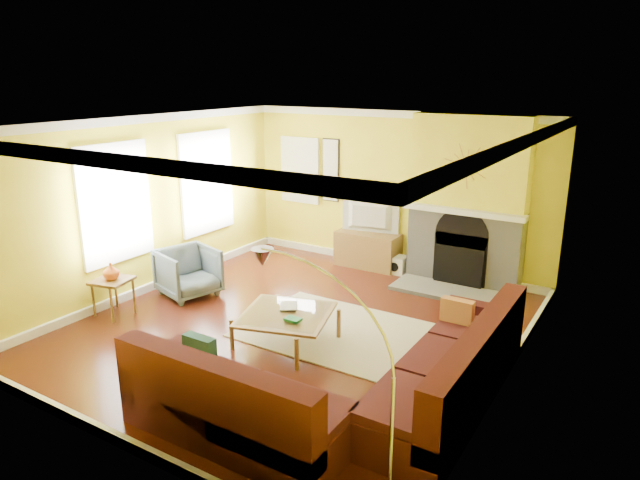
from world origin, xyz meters
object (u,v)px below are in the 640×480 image
Objects in this scene: media_console at (368,250)px; side_table at (114,297)px; armchair at (188,272)px; arc_lamp at (330,383)px; coffee_table at (286,328)px; sectional_sofa at (342,348)px.

side_table is (-2.08, -3.76, -0.04)m from media_console.
armchair is 1.16m from side_table.
arc_lamp reaches higher than armchair.
sectional_sofa is at bearing -24.92° from coffee_table.
arc_lamp reaches higher than coffee_table.
arc_lamp reaches higher than media_console.
media_console is 5.74m from arc_lamp.
sectional_sofa is 1.71m from arc_lamp.
media_console is 4.30m from side_table.
side_table is at bearing 161.84° from arc_lamp.
side_table is 4.68m from arc_lamp.
armchair is at bearing 71.18° from side_table.
sectional_sofa is 3.48m from armchair.
coffee_table is 3.27m from media_console.
armchair is at bearing -122.59° from media_console.
coffee_table is 2.64m from side_table.
coffee_table is at bearing 132.54° from arc_lamp.
coffee_table is 2.29m from armchair.
side_table is (-2.59, -0.53, 0.05)m from coffee_table.
armchair is 4.79m from arc_lamp.
coffee_table is at bearing 11.54° from side_table.
media_console is 0.57× the size of arc_lamp.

